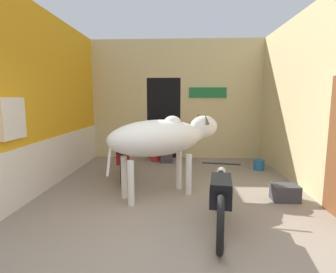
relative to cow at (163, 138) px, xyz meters
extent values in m
plane|color=gray|center=(0.19, -1.81, -1.07)|extent=(30.00, 30.00, 0.00)
cube|color=orange|center=(-2.39, 0.67, 0.67)|extent=(0.18, 4.96, 3.46)
cube|color=silver|center=(-2.29, 0.67, -0.58)|extent=(0.03, 4.96, 0.97)
cube|color=silver|center=(-2.27, -0.72, 0.39)|extent=(0.08, 0.56, 0.64)
cube|color=#D1BC84|center=(0.19, 3.24, 1.85)|extent=(4.97, 0.18, 1.09)
cube|color=#D1BC84|center=(-1.49, 3.24, 0.12)|extent=(1.61, 0.18, 2.37)
cube|color=#D1BC84|center=(1.49, 3.24, 0.12)|extent=(2.37, 0.18, 2.37)
cube|color=black|center=(-0.19, 3.60, 0.12)|extent=(0.99, 0.90, 2.37)
cube|color=#196633|center=(1.10, 3.13, 0.88)|extent=(1.08, 0.03, 0.29)
cube|color=#D1BC84|center=(2.76, 0.67, 0.67)|extent=(0.18, 4.96, 3.46)
ellipsoid|color=silver|center=(-0.11, -0.06, 0.00)|extent=(1.89, 1.46, 0.64)
ellipsoid|color=silver|center=(0.16, 0.09, 0.27)|extent=(0.40, 0.39, 0.24)
cylinder|color=silver|center=(0.61, 0.34, 0.06)|extent=(0.52, 0.47, 0.43)
ellipsoid|color=silver|center=(0.76, 0.42, 0.16)|extent=(0.68, 0.60, 0.43)
cylinder|color=silver|center=(-0.85, -0.47, -0.23)|extent=(0.14, 0.11, 0.68)
cylinder|color=silver|center=(0.28, 0.37, -0.69)|extent=(0.11, 0.11, 0.76)
cylinder|color=silver|center=(0.47, 0.05, -0.69)|extent=(0.11, 0.11, 0.76)
cylinder|color=silver|center=(-0.68, -0.17, -0.69)|extent=(0.11, 0.11, 0.76)
cylinder|color=silver|center=(-0.50, -0.49, -0.69)|extent=(0.11, 0.11, 0.76)
cone|color=#473D33|center=(0.64, 0.53, 0.32)|extent=(0.14, 0.17, 0.22)
cone|color=#473D33|center=(0.79, 0.27, 0.32)|extent=(0.14, 0.17, 0.22)
torus|color=black|center=(0.77, -1.79, -0.73)|extent=(0.18, 0.68, 0.67)
torus|color=black|center=(0.96, -0.50, -0.73)|extent=(0.18, 0.68, 0.67)
cube|color=black|center=(0.87, -1.14, -0.55)|extent=(0.39, 0.75, 0.28)
cube|color=black|center=(0.84, -1.34, -0.37)|extent=(0.34, 0.61, 0.09)
cylinder|color=black|center=(0.94, -0.64, -0.30)|extent=(0.58, 0.12, 0.03)
sphere|color=silver|center=(0.96, -0.55, -0.45)|extent=(0.15, 0.15, 0.15)
torus|color=black|center=(-0.86, 0.52, -0.75)|extent=(0.20, 0.64, 0.64)
torus|color=black|center=(-1.11, 1.76, -0.75)|extent=(0.20, 0.64, 0.64)
cube|color=maroon|center=(-0.99, 1.14, -0.58)|extent=(0.41, 0.74, 0.28)
cube|color=black|center=(-0.95, 0.96, -0.40)|extent=(0.36, 0.60, 0.09)
cylinder|color=black|center=(-1.08, 1.63, -0.33)|extent=(0.58, 0.14, 0.03)
sphere|color=silver|center=(-1.10, 1.71, -0.48)|extent=(0.15, 0.15, 0.15)
cube|color=#3D3842|center=(-0.06, 2.47, -0.83)|extent=(0.31, 0.14, 0.46)
cube|color=#3D3842|center=(-0.06, 2.56, -0.55)|extent=(0.31, 0.32, 0.11)
cube|color=maroon|center=(-0.06, 2.63, -0.29)|extent=(0.44, 0.20, 0.53)
sphere|color=tan|center=(-0.06, 2.63, 0.07)|extent=(0.20, 0.20, 0.20)
cylinder|color=red|center=(-0.40, 2.69, -0.85)|extent=(0.26, 0.26, 0.43)
cylinder|color=red|center=(-0.40, 2.69, -0.62)|extent=(0.37, 0.37, 0.04)
cube|color=#38383D|center=(2.13, -0.16, -0.93)|extent=(0.44, 0.32, 0.28)
cylinder|color=#23669E|center=(2.27, 1.86, -0.94)|extent=(0.26, 0.26, 0.26)
camera|label=1|loc=(0.31, -4.61, 0.68)|focal=28.00mm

